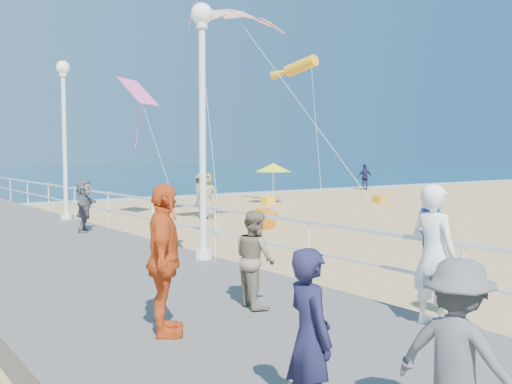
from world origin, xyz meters
TOP-DOWN VIEW (x-y plane):
  - ground at (0.00, 0.00)m, footprint 160.00×160.00m
  - surf_line at (0.00, 20.50)m, footprint 160.00×1.20m
  - boardwalk at (-7.50, 0.00)m, footprint 5.00×44.00m
  - railing at (-5.05, 0.00)m, footprint 0.05×42.00m
  - lamp_post_mid at (-5.35, 0.00)m, footprint 0.44×0.44m
  - lamp_post_far at (-5.35, 9.00)m, footprint 0.44×0.44m
  - woman_holding_toddler at (-5.40, -5.81)m, footprint 0.48×0.70m
  - toddler_held at (-5.25, -5.66)m, footprint 0.37×0.46m
  - spectator_0 at (-8.49, -6.91)m, footprint 0.47×0.60m
  - spectator_1 at (-6.69, -3.69)m, footprint 0.63×0.75m
  - spectator_2 at (-7.89, -7.86)m, footprint 0.72×1.03m
  - spectator_3 at (-8.36, -4.10)m, footprint 0.93×1.18m
  - spectator_5 at (-5.91, 5.64)m, footprint 1.11×1.41m
  - beach_walker_a at (2.67, 13.70)m, footprint 1.20×1.20m
  - beach_walker_b at (19.55, 18.59)m, footprint 1.19×0.80m
  - beach_walker_c at (0.45, 9.43)m, footprint 1.08×1.08m
  - box_kite at (0.39, 5.40)m, footprint 0.63×0.77m
  - beach_umbrella at (6.87, 13.26)m, footprint 1.90×1.90m
  - beach_chair_left at (6.35, 13.02)m, footprint 0.55×0.55m
  - beach_chair_right at (11.62, 10.18)m, footprint 0.55×0.55m
  - kite_parafoil at (-0.72, 5.26)m, footprint 3.31×0.94m
  - kite_windsock at (6.53, 10.69)m, footprint 1.07×3.01m
  - kite_diamond_pink at (-2.03, 10.35)m, footprint 1.75×1.64m

SIDE VIEW (x-z plane):
  - ground at x=0.00m, z-range 0.00..0.00m
  - surf_line at x=0.00m, z-range 0.01..0.05m
  - boardwalk at x=-7.50m, z-range 0.00..0.40m
  - beach_chair_left at x=6.35m, z-range 0.00..0.40m
  - beach_chair_right at x=11.62m, z-range 0.00..0.40m
  - box_kite at x=0.39m, z-range -0.07..0.67m
  - beach_walker_a at x=2.67m, z-range 0.00..1.67m
  - beach_walker_b at x=19.55m, z-range 0.00..1.87m
  - beach_walker_c at x=0.45m, z-range 0.00..1.89m
  - spectator_1 at x=-6.69m, z-range 0.40..1.81m
  - spectator_2 at x=-7.89m, z-range 0.40..1.86m
  - spectator_0 at x=-8.49m, z-range 0.40..1.87m
  - spectator_5 at x=-5.91m, z-range 0.40..1.89m
  - railing at x=-5.05m, z-range 0.98..1.53m
  - woman_holding_toddler at x=-5.40m, z-range 0.40..2.24m
  - spectator_3 at x=-8.36m, z-range 0.40..2.26m
  - toddler_held at x=-5.25m, z-range 1.25..2.15m
  - beach_umbrella at x=6.87m, z-range 0.84..2.98m
  - lamp_post_mid at x=-5.35m, z-range 1.00..6.32m
  - lamp_post_far at x=-5.35m, z-range 1.00..6.32m
  - kite_diamond_pink at x=-2.03m, z-range 4.51..5.54m
  - kite_windsock at x=6.53m, z-range 6.25..7.40m
  - kite_parafoil at x=-0.72m, z-range 6.85..7.50m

